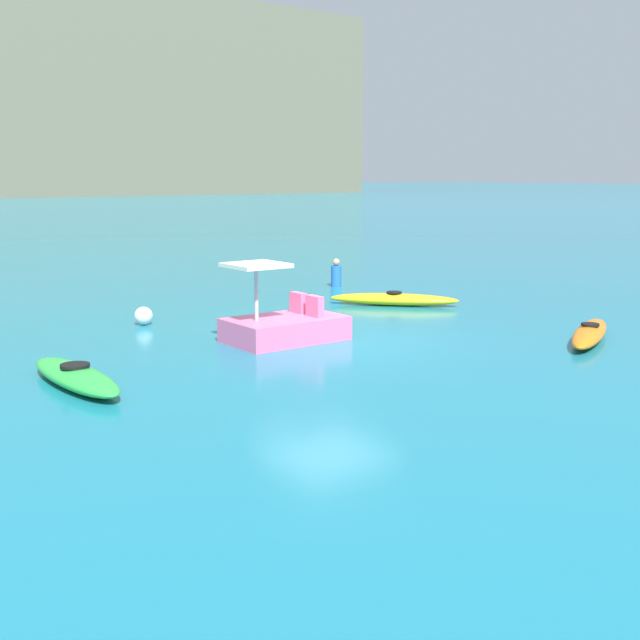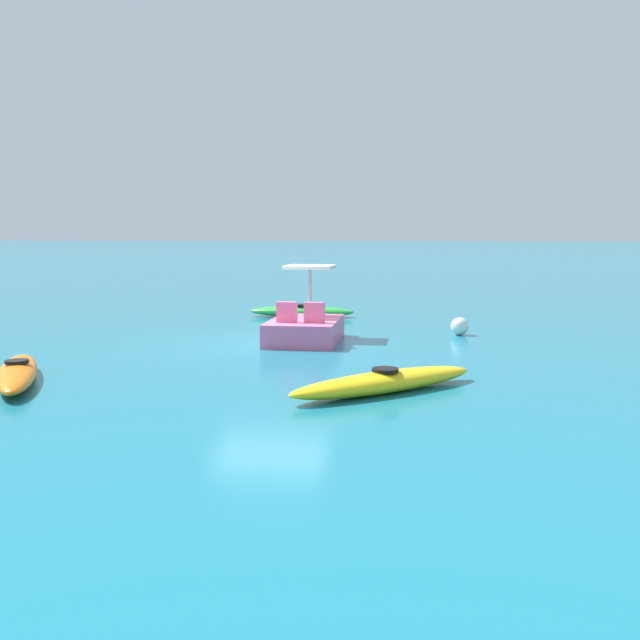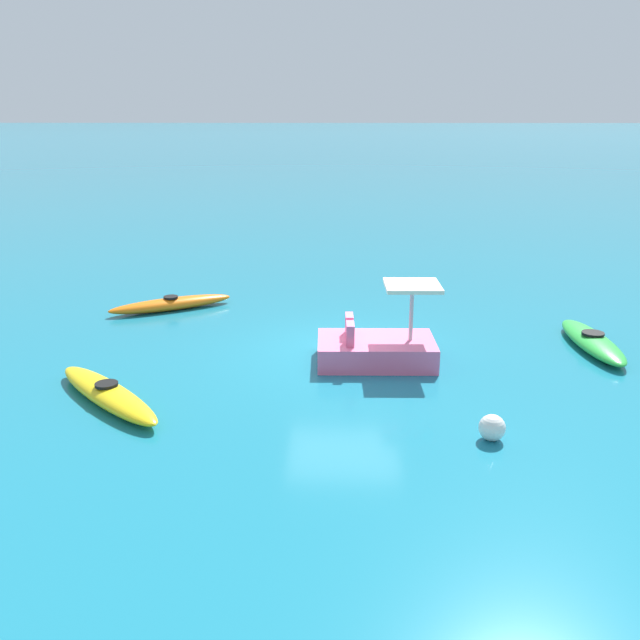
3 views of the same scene
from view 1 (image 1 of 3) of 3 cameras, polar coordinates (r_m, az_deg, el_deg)
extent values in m
plane|color=#19728C|center=(16.51, 0.60, -1.61)|extent=(600.00, 600.00, 0.00)
ellipsoid|color=yellow|center=(21.27, 5.33, 1.48)|extent=(2.83, 2.92, 0.32)
cylinder|color=black|center=(21.24, 5.34, 1.98)|extent=(0.58, 0.58, 0.05)
ellipsoid|color=orange|center=(17.56, 18.78, -0.90)|extent=(3.12, 2.07, 0.32)
cylinder|color=black|center=(17.53, 18.82, -0.31)|extent=(0.51, 0.51, 0.05)
ellipsoid|color=green|center=(13.69, -17.13, -3.89)|extent=(0.87, 3.09, 0.32)
cylinder|color=black|center=(13.64, -17.17, -3.14)|extent=(0.50, 0.50, 0.05)
cube|color=pink|center=(16.62, -2.52, -0.66)|extent=(2.42, 1.54, 0.50)
cube|color=pink|center=(16.61, -0.38, 1.00)|extent=(0.17, 0.44, 0.44)
cube|color=pink|center=(17.09, -1.58, 1.26)|extent=(0.17, 0.44, 0.44)
cylinder|color=#B2B2B7|center=(16.10, -4.59, 1.86)|extent=(0.08, 0.08, 1.10)
cube|color=silver|center=(16.02, -4.62, 3.94)|extent=(1.12, 1.12, 0.08)
sphere|color=white|center=(18.84, -12.54, 0.30)|extent=(0.42, 0.42, 0.42)
cylinder|color=blue|center=(24.75, 1.17, 3.16)|extent=(0.41, 0.41, 0.65)
sphere|color=tan|center=(24.70, 1.17, 4.18)|extent=(0.22, 0.22, 0.22)
camera|label=2|loc=(29.63, 20.21, 7.66)|focal=40.24mm
camera|label=3|loc=(28.61, -16.37, 13.09)|focal=38.03mm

